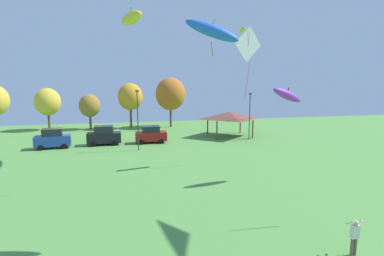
{
  "coord_description": "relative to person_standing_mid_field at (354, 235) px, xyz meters",
  "views": [
    {
      "loc": [
        -3.65,
        0.38,
        7.94
      ],
      "look_at": [
        -0.18,
        15.54,
        5.52
      ],
      "focal_mm": 28.0,
      "sensor_mm": 36.0,
      "label": 1
    }
  ],
  "objects": [
    {
      "name": "light_post_1",
      "position": [
        -8.58,
        23.74,
        2.91
      ],
      "size": [
        0.36,
        0.2,
        7.01
      ],
      "color": "#2D2D33",
      "rests_on": "ground"
    },
    {
      "name": "treeline_tree_2",
      "position": [
        -15.64,
        41.5,
        2.94
      ],
      "size": [
        3.44,
        3.44,
        5.84
      ],
      "color": "brown",
      "rests_on": "ground"
    },
    {
      "name": "kite_flying_1",
      "position": [
        2.5,
        10.63,
        5.87
      ],
      "size": [
        3.19,
        1.47,
        1.64
      ],
      "color": "purple"
    },
    {
      "name": "light_post_0",
      "position": [
        6.67,
        27.13,
        2.61
      ],
      "size": [
        0.36,
        0.2,
        6.41
      ],
      "color": "#2D2D33",
      "rests_on": "ground"
    },
    {
      "name": "person_standing_mid_field",
      "position": [
        0.0,
        0.0,
        0.0
      ],
      "size": [
        0.52,
        0.51,
        1.76
      ],
      "rotation": [
        0.0,
        0.0,
        -0.01
      ],
      "color": "brown",
      "rests_on": "ground"
    },
    {
      "name": "treeline_tree_3",
      "position": [
        -8.97,
        41.13,
        4.37
      ],
      "size": [
        4.16,
        4.16,
        7.68
      ],
      "color": "brown",
      "rests_on": "ground"
    },
    {
      "name": "treeline_tree_4",
      "position": [
        -2.09,
        41.04,
        4.77
      ],
      "size": [
        5.16,
        5.16,
        8.62
      ],
      "color": "brown",
      "rests_on": "ground"
    },
    {
      "name": "kite_flying_7",
      "position": [
        -5.87,
        3.42,
        9.33
      ],
      "size": [
        2.8,
        1.25,
        1.92
      ],
      "color": "blue"
    },
    {
      "name": "parked_car_leftmost",
      "position": [
        -18.53,
        27.19,
        0.18
      ],
      "size": [
        4.21,
        2.27,
        2.39
      ],
      "rotation": [
        0.0,
        0.0,
        0.11
      ],
      "color": "#234299",
      "rests_on": "ground"
    },
    {
      "name": "kite_flying_11",
      "position": [
        -9.11,
        20.15,
        13.01
      ],
      "size": [
        2.54,
        5.43,
        1.69
      ],
      "color": "yellow"
    },
    {
      "name": "parked_car_second_from_left",
      "position": [
        -12.65,
        27.87,
        0.2
      ],
      "size": [
        4.18,
        2.12,
        2.44
      ],
      "rotation": [
        0.0,
        0.0,
        0.03
      ],
      "color": "black",
      "rests_on": "ground"
    },
    {
      "name": "kite_flying_2",
      "position": [
        1.41,
        16.04,
        10.2
      ],
      "size": [
        3.07,
        1.16,
        6.57
      ],
      "color": "white"
    },
    {
      "name": "park_pavilion",
      "position": [
        4.83,
        30.05,
        2.09
      ],
      "size": [
        6.81,
        6.0,
        3.6
      ],
      "color": "brown",
      "rests_on": "ground"
    },
    {
      "name": "parked_car_third_from_left",
      "position": [
        -6.77,
        27.81,
        0.11
      ],
      "size": [
        4.05,
        2.16,
        2.23
      ],
      "rotation": [
        0.0,
        0.0,
        -0.02
      ],
      "color": "maroon",
      "rests_on": "ground"
    },
    {
      "name": "kite_flying_8",
      "position": [
        5.74,
        28.23,
        13.76
      ],
      "size": [
        0.81,
        2.48,
        0.84
      ],
      "color": "yellow"
    },
    {
      "name": "treeline_tree_1",
      "position": [
        -22.23,
        42.23,
        3.64
      ],
      "size": [
        4.06,
        4.06,
        6.89
      ],
      "color": "brown",
      "rests_on": "ground"
    }
  ]
}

